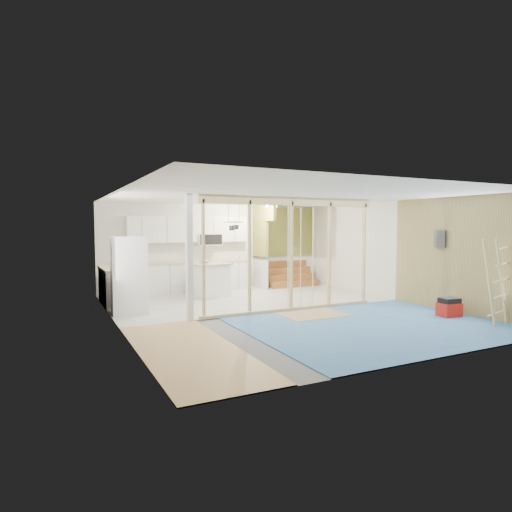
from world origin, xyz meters
name	(u,v)px	position (x,y,z in m)	size (l,w,h in m)	color
room	(280,255)	(0.00, 0.00, 1.30)	(7.01, 8.01, 2.61)	slate
floor_overlays	(281,311)	(0.07, 0.06, 0.01)	(7.00, 8.00, 0.03)	beige
stud_frame	(270,242)	(-0.24, 0.00, 1.59)	(4.66, 0.14, 2.60)	tan
base_cabinets	(170,279)	(-1.61, 3.36, 0.47)	(4.45, 2.24, 0.93)	white
upper_cabinets	(191,230)	(-0.84, 3.82, 1.82)	(3.60, 0.41, 0.85)	white
green_partition	(279,257)	(2.04, 3.66, 0.94)	(2.25, 1.51, 2.60)	olive
pot_rack	(234,224)	(-0.31, 1.89, 2.00)	(0.52, 0.52, 0.72)	black
sheathing_panel	(464,256)	(3.48, -2.00, 1.30)	(0.02, 4.00, 2.60)	tan
electrical_panel	(440,239)	(3.43, -1.40, 1.65)	(0.04, 0.30, 0.40)	#36363B
ceiling_light	(271,206)	(1.40, 3.00, 2.54)	(0.32, 0.32, 0.08)	#FFEABF
fridge	(129,275)	(-3.06, 1.33, 0.86)	(0.79, 0.76, 1.71)	white
island	(209,280)	(-0.70, 2.70, 0.46)	(1.15, 1.15, 0.93)	white
bowl	(205,262)	(-0.79, 2.79, 0.97)	(0.29, 0.29, 0.07)	beige
soap_bottle_a	(135,258)	(-2.50, 3.74, 1.07)	(0.11, 0.11, 0.29)	silver
soap_bottle_b	(241,256)	(0.70, 3.68, 1.03)	(0.09, 0.09, 0.19)	silver
toolbox	(449,308)	(3.00, -2.06, 0.20)	(0.47, 0.37, 0.42)	#AF1810
ladder	(497,281)	(3.17, -2.99, 0.87)	(0.91, 0.09, 1.70)	#DACD85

